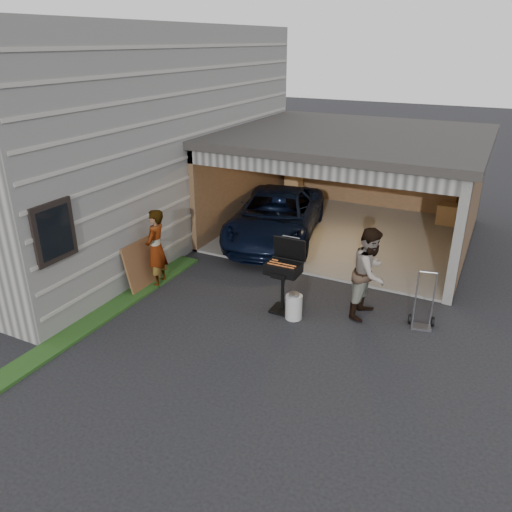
{
  "coord_description": "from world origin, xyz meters",
  "views": [
    {
      "loc": [
        4.45,
        -6.59,
        5.14
      ],
      "look_at": [
        0.33,
        1.6,
        1.15
      ],
      "focal_mm": 35.0,
      "sensor_mm": 36.0,
      "label": 1
    }
  ],
  "objects_px": {
    "propane_tank": "(294,307)",
    "woman": "(156,248)",
    "minivan": "(276,218)",
    "plywood_panel": "(142,265)",
    "bbq_grill": "(284,270)",
    "hand_truck": "(422,316)",
    "man": "(370,273)"
  },
  "relations": [
    {
      "from": "bbq_grill",
      "to": "minivan",
      "type": "bearing_deg",
      "value": 116.87
    },
    {
      "from": "man",
      "to": "propane_tank",
      "type": "height_order",
      "value": "man"
    },
    {
      "from": "woman",
      "to": "bbq_grill",
      "type": "relative_size",
      "value": 1.18
    },
    {
      "from": "woman",
      "to": "hand_truck",
      "type": "distance_m",
      "value": 5.76
    },
    {
      "from": "minivan",
      "to": "hand_truck",
      "type": "height_order",
      "value": "minivan"
    },
    {
      "from": "man",
      "to": "bbq_grill",
      "type": "distance_m",
      "value": 1.69
    },
    {
      "from": "propane_tank",
      "to": "plywood_panel",
      "type": "bearing_deg",
      "value": -175.92
    },
    {
      "from": "propane_tank",
      "to": "woman",
      "type": "bearing_deg",
      "value": 179.96
    },
    {
      "from": "man",
      "to": "minivan",
      "type": "bearing_deg",
      "value": 56.8
    },
    {
      "from": "minivan",
      "to": "hand_truck",
      "type": "bearing_deg",
      "value": -45.46
    },
    {
      "from": "propane_tank",
      "to": "hand_truck",
      "type": "distance_m",
      "value": 2.49
    },
    {
      "from": "man",
      "to": "bbq_grill",
      "type": "xyz_separation_m",
      "value": [
        -1.58,
        -0.6,
        -0.03
      ]
    },
    {
      "from": "bbq_grill",
      "to": "plywood_panel",
      "type": "xyz_separation_m",
      "value": [
        -3.24,
        -0.46,
        -0.36
      ]
    },
    {
      "from": "man",
      "to": "hand_truck",
      "type": "distance_m",
      "value": 1.3
    },
    {
      "from": "man",
      "to": "hand_truck",
      "type": "height_order",
      "value": "man"
    },
    {
      "from": "minivan",
      "to": "woman",
      "type": "relative_size",
      "value": 2.62
    },
    {
      "from": "man",
      "to": "bbq_grill",
      "type": "bearing_deg",
      "value": 118.36
    },
    {
      "from": "minivan",
      "to": "plywood_panel",
      "type": "height_order",
      "value": "minivan"
    },
    {
      "from": "plywood_panel",
      "to": "bbq_grill",
      "type": "bearing_deg",
      "value": 8.12
    },
    {
      "from": "man",
      "to": "plywood_panel",
      "type": "bearing_deg",
      "value": 109.98
    },
    {
      "from": "bbq_grill",
      "to": "plywood_panel",
      "type": "height_order",
      "value": "bbq_grill"
    },
    {
      "from": "woman",
      "to": "propane_tank",
      "type": "xyz_separation_m",
      "value": [
        3.32,
        -0.0,
        -0.64
      ]
    },
    {
      "from": "propane_tank",
      "to": "bbq_grill",
      "type": "bearing_deg",
      "value": 147.09
    },
    {
      "from": "hand_truck",
      "to": "minivan",
      "type": "bearing_deg",
      "value": 135.36
    },
    {
      "from": "bbq_grill",
      "to": "hand_truck",
      "type": "height_order",
      "value": "bbq_grill"
    },
    {
      "from": "minivan",
      "to": "propane_tank",
      "type": "distance_m",
      "value": 4.25
    },
    {
      "from": "man",
      "to": "woman",
      "type": "bearing_deg",
      "value": 107.53
    },
    {
      "from": "man",
      "to": "hand_truck",
      "type": "xyz_separation_m",
      "value": [
        1.09,
        0.03,
        -0.71
      ]
    },
    {
      "from": "man",
      "to": "hand_truck",
      "type": "relative_size",
      "value": 1.6
    },
    {
      "from": "minivan",
      "to": "plywood_panel",
      "type": "relative_size",
      "value": 4.31
    },
    {
      "from": "woman",
      "to": "hand_truck",
      "type": "xyz_separation_m",
      "value": [
        5.66,
        0.83,
        -0.67
      ]
    },
    {
      "from": "minivan",
      "to": "plywood_panel",
      "type": "distance_m",
      "value": 4.21
    }
  ]
}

